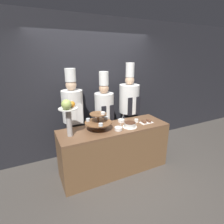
{
  "coord_description": "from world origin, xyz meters",
  "views": [
    {
      "loc": [
        -1.28,
        -2.21,
        2.07
      ],
      "look_at": [
        0.0,
        0.41,
        1.11
      ],
      "focal_mm": 28.0,
      "sensor_mm": 36.0,
      "label": 1
    }
  ],
  "objects_px": {
    "chef_center_left": "(104,113)",
    "serving_bowl_near": "(119,129)",
    "fruit_pedestal": "(68,111)",
    "cake_square_tray": "(146,122)",
    "tiered_stand": "(98,121)",
    "chef_center_right": "(129,106)",
    "cake_round": "(130,125)",
    "chef_left": "(73,114)",
    "serving_bowl_far": "(121,121)",
    "cup_white": "(136,121)"
  },
  "relations": [
    {
      "from": "chef_left",
      "to": "chef_center_right",
      "type": "bearing_deg",
      "value": -0.0
    },
    {
      "from": "cup_white",
      "to": "chef_center_right",
      "type": "relative_size",
      "value": 0.04
    },
    {
      "from": "cake_round",
      "to": "chef_center_left",
      "type": "height_order",
      "value": "chef_center_left"
    },
    {
      "from": "serving_bowl_near",
      "to": "tiered_stand",
      "type": "bearing_deg",
      "value": 151.53
    },
    {
      "from": "chef_center_right",
      "to": "serving_bowl_far",
      "type": "bearing_deg",
      "value": -136.46
    },
    {
      "from": "tiered_stand",
      "to": "chef_center_right",
      "type": "xyz_separation_m",
      "value": [
        0.91,
        0.52,
        0.0
      ]
    },
    {
      "from": "tiered_stand",
      "to": "cup_white",
      "type": "xyz_separation_m",
      "value": [
        0.77,
        0.01,
        -0.13
      ]
    },
    {
      "from": "cake_square_tray",
      "to": "chef_center_left",
      "type": "relative_size",
      "value": 0.14
    },
    {
      "from": "chef_left",
      "to": "chef_center_right",
      "type": "distance_m",
      "value": 1.2
    },
    {
      "from": "tiered_stand",
      "to": "cup_white",
      "type": "height_order",
      "value": "tiered_stand"
    },
    {
      "from": "fruit_pedestal",
      "to": "cake_square_tray",
      "type": "distance_m",
      "value": 1.47
    },
    {
      "from": "tiered_stand",
      "to": "chef_center_right",
      "type": "relative_size",
      "value": 0.24
    },
    {
      "from": "cake_round",
      "to": "chef_center_left",
      "type": "relative_size",
      "value": 0.14
    },
    {
      "from": "serving_bowl_near",
      "to": "chef_center_left",
      "type": "height_order",
      "value": "chef_center_left"
    },
    {
      "from": "tiered_stand",
      "to": "fruit_pedestal",
      "type": "xyz_separation_m",
      "value": [
        -0.5,
        -0.04,
        0.25
      ]
    },
    {
      "from": "chef_center_left",
      "to": "chef_center_right",
      "type": "height_order",
      "value": "chef_center_right"
    },
    {
      "from": "tiered_stand",
      "to": "cake_round",
      "type": "distance_m",
      "value": 0.57
    },
    {
      "from": "chef_center_left",
      "to": "cake_square_tray",
      "type": "bearing_deg",
      "value": -45.98
    },
    {
      "from": "cake_square_tray",
      "to": "serving_bowl_far",
      "type": "height_order",
      "value": "serving_bowl_far"
    },
    {
      "from": "cake_square_tray",
      "to": "cup_white",
      "type": "bearing_deg",
      "value": 146.45
    },
    {
      "from": "chef_left",
      "to": "fruit_pedestal",
      "type": "bearing_deg",
      "value": -109.74
    },
    {
      "from": "serving_bowl_near",
      "to": "chef_center_right",
      "type": "xyz_separation_m",
      "value": [
        0.61,
        0.68,
        0.13
      ]
    },
    {
      "from": "tiered_stand",
      "to": "cup_white",
      "type": "distance_m",
      "value": 0.78
    },
    {
      "from": "cake_round",
      "to": "cake_square_tray",
      "type": "relative_size",
      "value": 1.06
    },
    {
      "from": "serving_bowl_far",
      "to": "chef_center_left",
      "type": "bearing_deg",
      "value": 116.97
    },
    {
      "from": "tiered_stand",
      "to": "serving_bowl_far",
      "type": "distance_m",
      "value": 0.56
    },
    {
      "from": "fruit_pedestal",
      "to": "cake_round",
      "type": "xyz_separation_m",
      "value": [
        1.03,
        -0.09,
        -0.37
      ]
    },
    {
      "from": "tiered_stand",
      "to": "chef_left",
      "type": "relative_size",
      "value": 0.25
    },
    {
      "from": "cake_round",
      "to": "serving_bowl_near",
      "type": "bearing_deg",
      "value": -172.7
    },
    {
      "from": "cake_round",
      "to": "chef_center_right",
      "type": "height_order",
      "value": "chef_center_right"
    },
    {
      "from": "cake_round",
      "to": "fruit_pedestal",
      "type": "bearing_deg",
      "value": 174.85
    },
    {
      "from": "tiered_stand",
      "to": "chef_center_left",
      "type": "distance_m",
      "value": 0.62
    },
    {
      "from": "cake_round",
      "to": "cup_white",
      "type": "distance_m",
      "value": 0.27
    },
    {
      "from": "serving_bowl_near",
      "to": "chef_left",
      "type": "relative_size",
      "value": 0.08
    },
    {
      "from": "chef_center_right",
      "to": "fruit_pedestal",
      "type": "bearing_deg",
      "value": -158.26
    },
    {
      "from": "cake_square_tray",
      "to": "serving_bowl_near",
      "type": "bearing_deg",
      "value": -173.31
    },
    {
      "from": "tiered_stand",
      "to": "cake_round",
      "type": "bearing_deg",
      "value": -13.68
    },
    {
      "from": "tiered_stand",
      "to": "chef_center_right",
      "type": "distance_m",
      "value": 1.05
    },
    {
      "from": "serving_bowl_near",
      "to": "chef_center_left",
      "type": "bearing_deg",
      "value": 86.97
    },
    {
      "from": "cake_round",
      "to": "serving_bowl_near",
      "type": "xyz_separation_m",
      "value": [
        -0.24,
        -0.03,
        -0.01
      ]
    },
    {
      "from": "cup_white",
      "to": "chef_left",
      "type": "relative_size",
      "value": 0.04
    },
    {
      "from": "fruit_pedestal",
      "to": "cake_square_tray",
      "type": "height_order",
      "value": "fruit_pedestal"
    },
    {
      "from": "cake_round",
      "to": "cake_square_tray",
      "type": "height_order",
      "value": "cake_round"
    },
    {
      "from": "fruit_pedestal",
      "to": "cake_square_tray",
      "type": "xyz_separation_m",
      "value": [
        1.42,
        -0.05,
        -0.39
      ]
    },
    {
      "from": "serving_bowl_far",
      "to": "chef_left",
      "type": "xyz_separation_m",
      "value": [
        -0.82,
        0.37,
        0.13
      ]
    },
    {
      "from": "tiered_stand",
      "to": "chef_center_right",
      "type": "height_order",
      "value": "chef_center_right"
    },
    {
      "from": "chef_center_left",
      "to": "serving_bowl_near",
      "type": "bearing_deg",
      "value": -93.03
    },
    {
      "from": "fruit_pedestal",
      "to": "chef_center_left",
      "type": "relative_size",
      "value": 0.34
    },
    {
      "from": "tiered_stand",
      "to": "cup_white",
      "type": "bearing_deg",
      "value": 1.07
    },
    {
      "from": "fruit_pedestal",
      "to": "cake_square_tray",
      "type": "relative_size",
      "value": 2.51
    }
  ]
}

